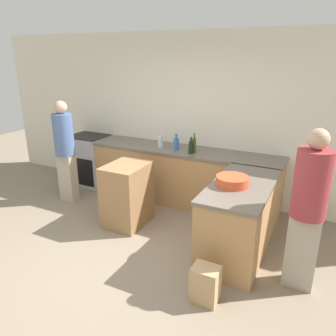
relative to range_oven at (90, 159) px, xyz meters
The scene contains 14 objects.
ground_plane 2.88m from the range_oven, 46.95° to the right, with size 14.00×14.00×0.00m, color gray.
wall_back 2.16m from the range_oven, 10.21° to the left, with size 8.00×0.06×2.70m.
counter_back 1.94m from the range_oven, ahead, with size 3.12×0.68×0.90m.
counter_peninsula 3.32m from the range_oven, 18.41° to the right, with size 0.69×1.46×0.90m.
range_oven is the anchor object (origin of this frame).
island_table 1.85m from the range_oven, 34.39° to the right, with size 0.52×0.67×0.89m.
mixing_bowl 3.31m from the range_oven, 20.58° to the right, with size 0.38×0.38×0.11m.
water_bottle_blue 1.93m from the range_oven, ahead, with size 0.08×0.08×0.26m.
wine_bottle_dark 2.21m from the range_oven, ahead, with size 0.07×0.07×0.26m.
olive_oil_bottle 2.22m from the range_oven, ahead, with size 0.06×0.06×0.30m.
vinegar_bottle_clear 1.65m from the range_oven, ahead, with size 0.08×0.08×0.26m.
person_by_range 0.95m from the range_oven, 76.17° to the right, with size 0.31×0.31×1.67m.
person_at_peninsula 4.16m from the range_oven, 19.64° to the right, with size 0.34×0.34×1.70m.
paper_bag 3.73m from the range_oven, 33.60° to the right, with size 0.27×0.22×0.38m.
Camera 1 is at (2.03, -2.54, 2.33)m, focal length 35.00 mm.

